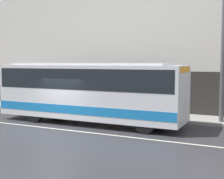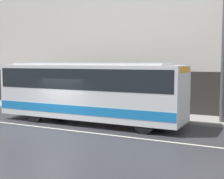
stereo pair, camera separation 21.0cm
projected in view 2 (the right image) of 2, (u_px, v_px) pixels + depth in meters
ground_plane at (53, 128)px, 15.91m from camera, size 60.00×60.00×0.00m
sidewalk at (102, 112)px, 20.59m from camera, size 60.00×2.51×0.18m
building_facade at (111, 25)px, 21.32m from camera, size 60.00×0.35×12.25m
lane_stripe at (53, 128)px, 15.91m from camera, size 54.00×0.14×0.01m
transit_bus at (89, 89)px, 17.18m from camera, size 10.57×2.59×3.33m
utility_pole_near at (224, 60)px, 16.46m from camera, size 0.25×0.25×6.58m
pedestrian_waiting at (114, 100)px, 20.03m from camera, size 0.36×0.36×1.65m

